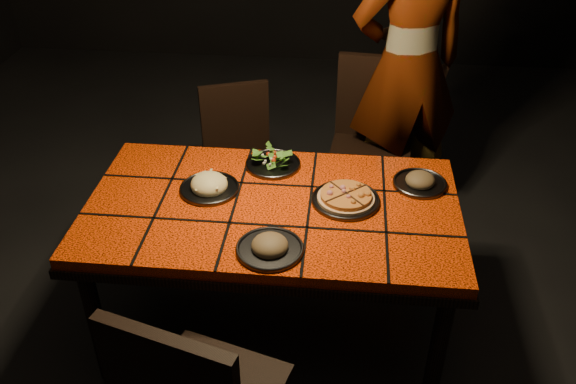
# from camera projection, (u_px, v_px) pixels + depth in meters

# --- Properties ---
(room_shell) EXTENTS (6.04, 7.04, 3.08)m
(room_shell) POSITION_uv_depth(u_px,v_px,m) (269.00, 35.00, 2.19)
(room_shell) COLOR black
(room_shell) RESTS_ON ground
(dining_table) EXTENTS (1.62, 0.92, 0.75)m
(dining_table) POSITION_uv_depth(u_px,v_px,m) (273.00, 219.00, 2.66)
(dining_table) COLOR #FF3E08
(dining_table) RESTS_ON ground
(chair_far_left) EXTENTS (0.50, 0.50, 0.87)m
(chair_far_left) POSITION_uv_depth(u_px,v_px,m) (239.00, 150.00, 3.49)
(chair_far_left) COLOR black
(chair_far_left) RESTS_ON ground
(chair_far_right) EXTENTS (0.49, 0.49, 1.00)m
(chair_far_right) POSITION_uv_depth(u_px,v_px,m) (372.00, 133.00, 3.50)
(chair_far_right) COLOR black
(chair_far_right) RESTS_ON ground
(diner) EXTENTS (0.81, 0.68, 1.89)m
(diner) POSITION_uv_depth(u_px,v_px,m) (408.00, 66.00, 3.37)
(diner) COLOR brown
(diner) RESTS_ON ground
(plate_pizza) EXTENTS (0.35, 0.35, 0.04)m
(plate_pizza) POSITION_uv_depth(u_px,v_px,m) (346.00, 198.00, 2.62)
(plate_pizza) COLOR #3E3E44
(plate_pizza) RESTS_ON dining_table
(plate_pasta) EXTENTS (0.26, 0.26, 0.09)m
(plate_pasta) POSITION_uv_depth(u_px,v_px,m) (209.00, 186.00, 2.69)
(plate_pasta) COLOR #3E3E44
(plate_pasta) RESTS_ON dining_table
(plate_salad) EXTENTS (0.26, 0.26, 0.07)m
(plate_salad) POSITION_uv_depth(u_px,v_px,m) (273.00, 161.00, 2.86)
(plate_salad) COLOR #3E3E44
(plate_salad) RESTS_ON dining_table
(plate_mushroom_a) EXTENTS (0.27, 0.27, 0.09)m
(plate_mushroom_a) POSITION_uv_depth(u_px,v_px,m) (270.00, 246.00, 2.34)
(plate_mushroom_a) COLOR #3E3E44
(plate_mushroom_a) RESTS_ON dining_table
(plate_mushroom_b) EXTENTS (0.24, 0.24, 0.08)m
(plate_mushroom_b) POSITION_uv_depth(u_px,v_px,m) (420.00, 181.00, 2.72)
(plate_mushroom_b) COLOR #3E3E44
(plate_mushroom_b) RESTS_ON dining_table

